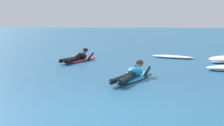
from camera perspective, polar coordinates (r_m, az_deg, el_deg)
name	(u,v)px	position (r m, az deg, el deg)	size (l,w,h in m)	color
ground_plane	(149,56)	(15.51, 6.37, 1.24)	(120.00, 120.00, 0.00)	#235B84
surfer_near	(133,74)	(9.24, 3.66, -1.94)	(0.94, 2.59, 0.54)	#2DB2D1
surfer_far	(79,58)	(13.44, -5.63, 0.91)	(0.98, 2.74, 0.55)	#E54C66
whitewater_mid_right	(172,57)	(14.70, 10.33, 1.06)	(1.98, 1.21, 0.12)	white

